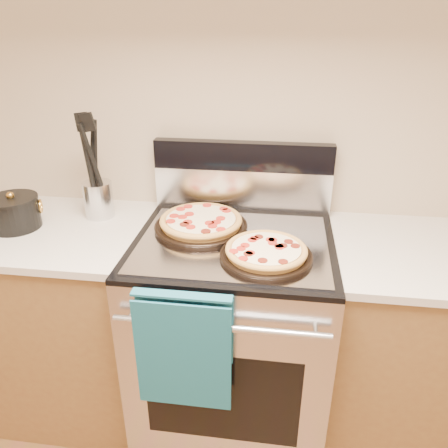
# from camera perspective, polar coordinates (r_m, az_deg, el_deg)

# --- Properties ---
(wall_back) EXTENTS (4.00, 0.00, 4.00)m
(wall_back) POSITION_cam_1_polar(r_m,az_deg,el_deg) (1.86, 2.73, 14.85)
(wall_back) COLOR tan
(wall_back) RESTS_ON ground
(range_body) EXTENTS (0.76, 0.68, 0.90)m
(range_body) POSITION_cam_1_polar(r_m,az_deg,el_deg) (1.93, 1.16, -14.57)
(range_body) COLOR #B7B7BC
(range_body) RESTS_ON ground
(oven_window) EXTENTS (0.56, 0.01, 0.40)m
(oven_window) POSITION_cam_1_polar(r_m,az_deg,el_deg) (1.69, -0.28, -21.82)
(oven_window) COLOR black
(oven_window) RESTS_ON range_body
(cooktop) EXTENTS (0.76, 0.68, 0.02)m
(cooktop) POSITION_cam_1_polar(r_m,az_deg,el_deg) (1.67, 1.30, -2.39)
(cooktop) COLOR black
(cooktop) RESTS_ON range_body
(backsplash_lower) EXTENTS (0.76, 0.06, 0.18)m
(backsplash_lower) POSITION_cam_1_polar(r_m,az_deg,el_deg) (1.91, 2.41, 4.57)
(backsplash_lower) COLOR silver
(backsplash_lower) RESTS_ON cooktop
(backsplash_upper) EXTENTS (0.76, 0.06, 0.12)m
(backsplash_upper) POSITION_cam_1_polar(r_m,az_deg,el_deg) (1.86, 2.49, 8.88)
(backsplash_upper) COLOR black
(backsplash_upper) RESTS_ON backsplash_lower
(oven_handle) EXTENTS (0.70, 0.03, 0.03)m
(oven_handle) POSITION_cam_1_polar(r_m,az_deg,el_deg) (1.42, -0.54, -13.36)
(oven_handle) COLOR silver
(oven_handle) RESTS_ON range_body
(dish_towel) EXTENTS (0.32, 0.05, 0.42)m
(dish_towel) POSITION_cam_1_polar(r_m,az_deg,el_deg) (1.50, -5.24, -15.90)
(dish_towel) COLOR #155D6D
(dish_towel) RESTS_ON oven_handle
(foil_sheet) EXTENTS (0.70, 0.55, 0.01)m
(foil_sheet) POSITION_cam_1_polar(r_m,az_deg,el_deg) (1.64, 1.18, -2.47)
(foil_sheet) COLOR gray
(foil_sheet) RESTS_ON cooktop
(cabinet_left) EXTENTS (1.00, 0.62, 0.88)m
(cabinet_left) POSITION_cam_1_polar(r_m,az_deg,el_deg) (2.21, -22.47, -11.22)
(cabinet_left) COLOR brown
(cabinet_left) RESTS_ON ground
(countertop_left) EXTENTS (1.02, 0.64, 0.03)m
(countertop_left) POSITION_cam_1_polar(r_m,az_deg,el_deg) (1.99, -24.62, -0.55)
(countertop_left) COLOR beige
(countertop_left) RESTS_ON cabinet_left
(cabinet_right) EXTENTS (1.00, 0.62, 0.88)m
(cabinet_right) POSITION_cam_1_polar(r_m,az_deg,el_deg) (2.08, 27.05, -14.85)
(cabinet_right) COLOR brown
(cabinet_right) RESTS_ON ground
(pepperoni_pizza_back) EXTENTS (0.46, 0.46, 0.05)m
(pepperoni_pizza_back) POSITION_cam_1_polar(r_m,az_deg,el_deg) (1.73, -3.02, 0.16)
(pepperoni_pizza_back) COLOR #C58B3C
(pepperoni_pizza_back) RESTS_ON foil_sheet
(pepperoni_pizza_front) EXTENTS (0.40, 0.40, 0.04)m
(pepperoni_pizza_front) POSITION_cam_1_polar(r_m,az_deg,el_deg) (1.53, 5.53, -3.68)
(pepperoni_pizza_front) COLOR #C58B3C
(pepperoni_pizza_front) RESTS_ON foil_sheet
(utensil_crock) EXTENTS (0.14, 0.14, 0.15)m
(utensil_crock) POSITION_cam_1_polar(r_m,az_deg,el_deg) (1.94, -16.07, 3.11)
(utensil_crock) COLOR silver
(utensil_crock) RESTS_ON countertop_left
(saucepan) EXTENTS (0.26, 0.26, 0.12)m
(saucepan) POSITION_cam_1_polar(r_m,az_deg,el_deg) (1.96, -25.71, 1.20)
(saucepan) COLOR black
(saucepan) RESTS_ON countertop_left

